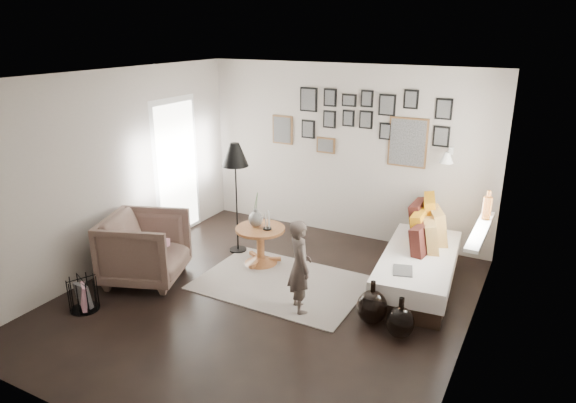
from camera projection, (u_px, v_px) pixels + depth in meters
The scene contains 23 objects.
ground at pixel (265, 300), 6.11m from camera, with size 4.80×4.80×0.00m, color black.
wall_back at pixel (344, 152), 7.70m from camera, with size 4.50×4.50×0.00m, color #A89D93.
wall_front at pixel (93, 289), 3.69m from camera, with size 4.50×4.50×0.00m, color #A89D93.
wall_left at pixel (115, 171), 6.69m from camera, with size 4.80×4.80×0.00m, color #A89D93.
wall_right at pixel (474, 233), 4.69m from camera, with size 4.80×4.80×0.00m, color #A89D93.
ceiling at pixel (261, 77), 5.27m from camera, with size 4.80×4.80×0.00m, color white.
door_left at pixel (177, 169), 7.77m from camera, with size 0.00×2.14×2.14m.
window_right at pixel (483, 222), 5.97m from camera, with size 0.15×1.32×1.30m.
gallery_wall at pixel (364, 125), 7.41m from camera, with size 2.74×0.03×1.08m.
wall_sconce at pixel (447, 157), 6.73m from camera, with size 0.18×0.36×0.16m.
rug at pixel (281, 283), 6.50m from camera, with size 2.05×1.44×0.01m, color silver.
pedestal_table at pixel (261, 247), 6.98m from camera, with size 0.67×0.67×0.53m.
vase at pixel (256, 216), 6.90m from camera, with size 0.19×0.19×0.48m.
candles at pixel (267, 221), 6.80m from camera, with size 0.11×0.11×0.25m.
daybed at pixel (421, 261), 6.42m from camera, with size 1.03×2.05×0.96m.
magazine_on_daybed at pixel (403, 271), 5.86m from camera, with size 0.22×0.29×0.02m, color black.
armchair at pixel (145, 248), 6.48m from camera, with size 0.92×0.95×0.87m, color brown.
armchair_cushion at pixel (149, 244), 6.50m from camera, with size 0.39×0.39×0.10m, color beige.
floor_lamp at pixel (235, 159), 7.02m from camera, with size 0.37×0.37×1.59m.
magazine_basket at pixel (83, 294), 5.85m from camera, with size 0.41×0.41×0.39m.
demijohn_large at pixel (372, 307), 5.58m from camera, with size 0.34×0.34×0.50m.
demijohn_small at pixel (400, 322), 5.34m from camera, with size 0.30×0.30×0.46m.
child at pixel (300, 266), 5.73m from camera, with size 0.40×0.26×1.10m, color brown.
Camera 1 is at (2.78, -4.64, 3.09)m, focal length 32.00 mm.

